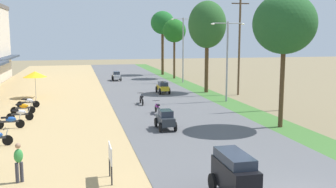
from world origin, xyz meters
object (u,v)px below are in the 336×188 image
at_px(parked_motorbike_fifth, 23,107).
at_px(median_tree_fourth, 162,23).
at_px(parked_motorbike_sixth, 28,102).
at_px(car_van_black, 235,174).
at_px(utility_pole_far, 284,54).
at_px(parked_motorbike_third, 10,121).
at_px(car_sedan_silver, 116,76).
at_px(median_tree_third, 174,31).
at_px(median_tree_second, 207,25).
at_px(motorbike_ahead_second, 157,107).
at_px(parked_motorbike_fourth, 20,114).
at_px(streetlamp_near, 227,55).
at_px(median_tree_nearest, 285,24).
at_px(vendor_umbrella, 35,74).
at_px(motorbike_ahead_third, 141,99).
at_px(street_signboard, 110,156).
at_px(utility_pole_near, 239,45).
at_px(streetlamp_mid, 183,46).
at_px(car_sedan_yellow, 163,87).
at_px(pedestrian_on_shoulder, 19,161).

xyz_separation_m(parked_motorbike_fifth, median_tree_fourth, (16.78, 27.59, 7.27)).
distance_m(parked_motorbike_sixth, car_van_black, 22.78).
height_order(median_tree_fourth, utility_pole_far, median_tree_fourth).
xyz_separation_m(parked_motorbike_third, car_sedan_silver, (9.23, 25.71, 0.19)).
bearing_deg(median_tree_third, median_tree_second, -90.19).
relative_size(median_tree_second, motorbike_ahead_second, 5.23).
relative_size(parked_motorbike_fourth, motorbike_ahead_second, 1.00).
bearing_deg(streetlamp_near, median_tree_nearest, -91.85).
distance_m(parked_motorbike_third, vendor_umbrella, 13.00).
xyz_separation_m(parked_motorbike_third, median_tree_nearest, (16.93, -3.45, 6.06)).
distance_m(parked_motorbike_third, motorbike_ahead_third, 11.76).
xyz_separation_m(median_tree_third, motorbike_ahead_second, (-7.36, -24.25, -6.02)).
height_order(street_signboard, motorbike_ahead_third, street_signboard).
relative_size(utility_pole_near, motorbike_ahead_second, 5.31).
distance_m(parked_motorbike_third, streetlamp_near, 18.90).
relative_size(parked_motorbike_third, median_tree_nearest, 0.21).
distance_m(streetlamp_near, motorbike_ahead_second, 9.12).
height_order(parked_motorbike_third, median_tree_fourth, median_tree_fourth).
distance_m(median_tree_second, streetlamp_mid, 9.24).
height_order(car_sedan_yellow, car_sedan_silver, same).
height_order(streetlamp_mid, motorbike_ahead_second, streetlamp_mid).
distance_m(pedestrian_on_shoulder, car_sedan_yellow, 25.14).
relative_size(parked_motorbike_sixth, car_sedan_yellow, 0.80).
bearing_deg(vendor_umbrella, motorbike_ahead_third, -33.00).
bearing_deg(median_tree_nearest, parked_motorbike_third, 168.48).
height_order(parked_motorbike_fourth, streetlamp_mid, streetlamp_mid).
xyz_separation_m(vendor_umbrella, car_sedan_silver, (8.93, 12.83, -1.57)).
bearing_deg(utility_pole_near, street_signboard, -124.65).
bearing_deg(motorbike_ahead_second, car_sedan_yellow, 75.40).
bearing_deg(utility_pole_near, streetlamp_mid, 103.97).
distance_m(parked_motorbike_fourth, pedestrian_on_shoulder, 12.31).
height_order(parked_motorbike_fourth, motorbike_ahead_third, motorbike_ahead_third).
xyz_separation_m(parked_motorbike_third, utility_pole_near, (20.02, 10.56, 4.41)).
height_order(parked_motorbike_fourth, utility_pole_near, utility_pole_near).
height_order(median_tree_second, motorbike_ahead_second, median_tree_second).
height_order(streetlamp_near, car_sedan_yellow, streetlamp_near).
xyz_separation_m(pedestrian_on_shoulder, utility_pole_near, (18.14, 20.44, 4.00)).
distance_m(parked_motorbike_third, parked_motorbike_fifth, 4.84).
height_order(parked_motorbike_fifth, motorbike_ahead_third, motorbike_ahead_third).
xyz_separation_m(pedestrian_on_shoulder, streetlamp_near, (15.38, 16.67, 3.23)).
distance_m(vendor_umbrella, motorbike_ahead_third, 11.14).
height_order(streetlamp_near, car_van_black, streetlamp_near).
distance_m(parked_motorbike_third, parked_motorbike_sixth, 7.41).
xyz_separation_m(streetlamp_near, motorbike_ahead_second, (-7.22, -4.24, -3.62)).
relative_size(median_tree_nearest, utility_pole_near, 0.89).
distance_m(parked_motorbike_fifth, streetlamp_near, 17.57).
relative_size(median_tree_nearest, car_van_black, 3.52).
bearing_deg(car_sedan_yellow, median_tree_third, 71.47).
distance_m(street_signboard, median_tree_fourth, 44.97).
distance_m(vendor_umbrella, car_van_black, 27.88).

